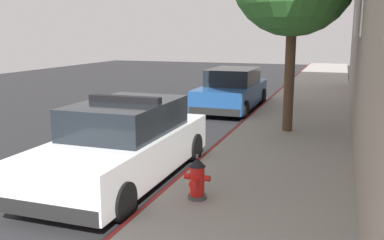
{
  "coord_description": "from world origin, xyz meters",
  "views": [
    {
      "loc": [
        2.8,
        -1.81,
        2.86
      ],
      "look_at": [
        -0.25,
        6.95,
        1.0
      ],
      "focal_mm": 40.42,
      "sensor_mm": 36.0,
      "label": 1
    }
  ],
  "objects": [
    {
      "name": "parked_car_silver_ahead",
      "position": [
        -1.13,
        14.14,
        0.74
      ],
      "size": [
        1.94,
        4.84,
        1.56
      ],
      "color": "navy",
      "rests_on": "ground"
    },
    {
      "name": "sidewalk_pavement",
      "position": [
        1.58,
        10.0,
        0.08
      ],
      "size": [
        3.16,
        60.0,
        0.15
      ],
      "primitive_type": "cube",
      "color": "gray",
      "rests_on": "ground"
    },
    {
      "name": "fire_hydrant",
      "position": [
        0.64,
        4.65,
        0.5
      ],
      "size": [
        0.44,
        0.4,
        0.76
      ],
      "color": "#4C4C51",
      "rests_on": "sidewalk_pavement"
    },
    {
      "name": "curb_painted_edge",
      "position": [
        -0.04,
        10.0,
        0.08
      ],
      "size": [
        0.08,
        60.0,
        0.15
      ],
      "primitive_type": "cube",
      "color": "maroon",
      "rests_on": "ground"
    },
    {
      "name": "ground_plane",
      "position": [
        -4.42,
        10.0,
        -0.1
      ],
      "size": [
        32.15,
        60.0,
        0.2
      ],
      "primitive_type": "cube",
      "color": "#232326"
    },
    {
      "name": "police_cruiser",
      "position": [
        -1.14,
        5.49,
        0.74
      ],
      "size": [
        1.94,
        4.84,
        1.68
      ],
      "color": "white",
      "rests_on": "ground"
    }
  ]
}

